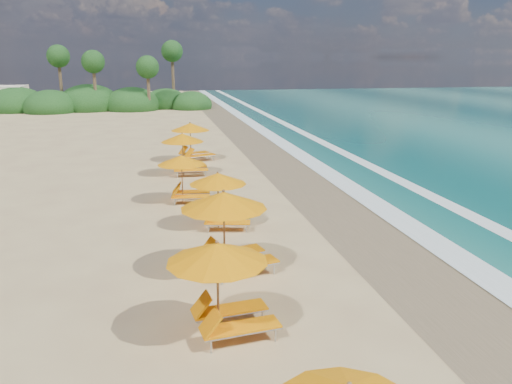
# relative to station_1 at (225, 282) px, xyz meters

# --- Properties ---
(ground) EXTENTS (160.00, 160.00, 0.00)m
(ground) POSITION_rel_station_1_xyz_m (2.25, 7.81, -1.27)
(ground) COLOR tan
(ground) RESTS_ON ground
(wet_sand) EXTENTS (4.00, 160.00, 0.01)m
(wet_sand) POSITION_rel_station_1_xyz_m (6.25, 7.81, -1.27)
(wet_sand) COLOR #877150
(wet_sand) RESTS_ON ground
(surf_foam) EXTENTS (4.00, 160.00, 0.01)m
(surf_foam) POSITION_rel_station_1_xyz_m (8.95, 7.81, -1.25)
(surf_foam) COLOR white
(surf_foam) RESTS_ON ground
(station_1) EXTENTS (2.65, 2.51, 2.27)m
(station_1) POSITION_rel_station_1_xyz_m (0.00, 0.00, 0.00)
(station_1) COLOR olive
(station_1) RESTS_ON ground
(station_2) EXTENTS (3.09, 2.98, 2.51)m
(station_2) POSITION_rel_station_1_xyz_m (0.63, 3.44, 0.13)
(station_2) COLOR olive
(station_2) RESTS_ON ground
(station_3) EXTENTS (2.58, 2.48, 2.12)m
(station_3) POSITION_rel_station_1_xyz_m (0.95, 7.49, -0.09)
(station_3) COLOR olive
(station_3) RESTS_ON ground
(station_4) EXTENTS (2.43, 2.29, 2.11)m
(station_4) POSITION_rel_station_1_xyz_m (-0.13, 11.30, -0.09)
(station_4) COLOR olive
(station_4) RESTS_ON ground
(station_5) EXTENTS (2.50, 2.32, 2.29)m
(station_5) POSITION_rel_station_1_xyz_m (0.23, 16.53, 0.01)
(station_5) COLOR olive
(station_5) RESTS_ON ground
(station_6) EXTENTS (3.03, 2.98, 2.36)m
(station_6) POSITION_rel_station_1_xyz_m (0.92, 20.45, 0.05)
(station_6) COLOR olive
(station_6) RESTS_ON ground
(treeline) EXTENTS (25.80, 8.80, 9.74)m
(treeline) POSITION_rel_station_1_xyz_m (-7.68, 53.33, -0.28)
(treeline) COLOR #163D14
(treeline) RESTS_ON ground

